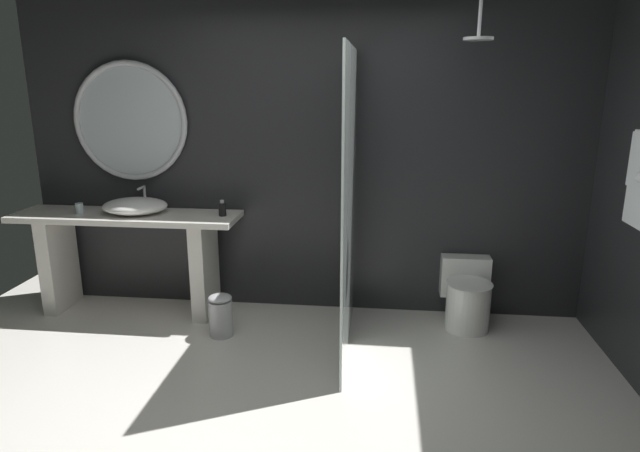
{
  "coord_description": "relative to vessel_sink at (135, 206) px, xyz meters",
  "views": [
    {
      "loc": [
        0.63,
        -2.63,
        1.95
      ],
      "look_at": [
        0.23,
        0.85,
        1.01
      ],
      "focal_mm": 30.66,
      "sensor_mm": 36.0,
      "label": 1
    }
  ],
  "objects": [
    {
      "name": "ground_plane",
      "position": [
        1.41,
        -1.6,
        -0.93
      ],
      "size": [
        5.76,
        5.76,
        0.0
      ],
      "primitive_type": "plane",
      "color": "silver"
    },
    {
      "name": "soap_dispenser",
      "position": [
        0.75,
        -0.0,
        -0.01
      ],
      "size": [
        0.06,
        0.06,
        0.13
      ],
      "color": "black",
      "rests_on": "vanity_counter"
    },
    {
      "name": "vanity_counter",
      "position": [
        -0.08,
        -0.02,
        -0.37
      ],
      "size": [
        1.89,
        0.5,
        0.87
      ],
      "color": "silver",
      "rests_on": "ground_plane"
    },
    {
      "name": "round_wall_mirror",
      "position": [
        -0.08,
        0.21,
        0.68
      ],
      "size": [
        1.0,
        0.05,
        1.0
      ],
      "color": "#B7B7BC"
    },
    {
      "name": "shower_glass_panel",
      "position": [
        1.81,
        -0.43,
        0.15
      ],
      "size": [
        0.02,
        1.37,
        2.17
      ],
      "primitive_type": "cube",
      "color": "silver",
      "rests_on": "ground_plane"
    },
    {
      "name": "vessel_sink",
      "position": [
        0.0,
        0.0,
        0.0
      ],
      "size": [
        0.54,
        0.44,
        0.2
      ],
      "color": "white",
      "rests_on": "vanity_counter"
    },
    {
      "name": "tumbler_cup",
      "position": [
        -0.46,
        -0.06,
        -0.02
      ],
      "size": [
        0.06,
        0.06,
        0.09
      ],
      "primitive_type": "cylinder",
      "color": "silver",
      "rests_on": "vanity_counter"
    },
    {
      "name": "toilet",
      "position": [
        2.76,
        0.02,
        -0.67
      ],
      "size": [
        0.4,
        0.56,
        0.53
      ],
      "color": "white",
      "rests_on": "ground_plane"
    },
    {
      "name": "waste_bin",
      "position": [
        0.82,
        -0.41,
        -0.76
      ],
      "size": [
        0.19,
        0.19,
        0.34
      ],
      "color": "#B7B7BC",
      "rests_on": "ground_plane"
    },
    {
      "name": "back_wall_panel",
      "position": [
        1.41,
        0.3,
        0.37
      ],
      "size": [
        4.8,
        0.1,
        2.6
      ],
      "primitive_type": "cube",
      "color": "#232326",
      "rests_on": "ground_plane"
    },
    {
      "name": "rain_shower_head",
      "position": [
        2.66,
        -0.27,
        1.31
      ],
      "size": [
        0.2,
        0.2,
        0.29
      ],
      "color": "#B7B7BC"
    }
  ]
}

